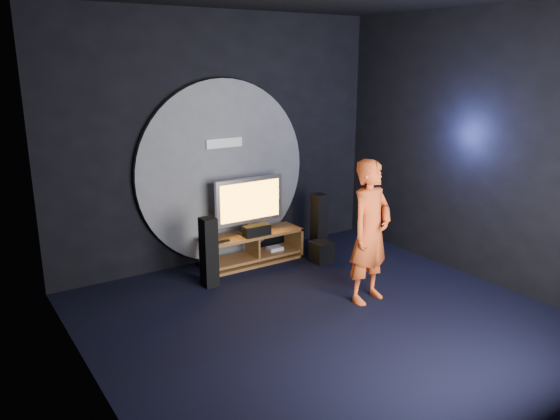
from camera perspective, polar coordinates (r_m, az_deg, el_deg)
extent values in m
plane|color=black|center=(6.28, 4.96, -11.52)|extent=(5.00, 5.00, 0.00)
cube|color=black|center=(7.79, -6.24, 7.30)|extent=(5.00, 0.04, 3.50)
cube|color=black|center=(4.61, -19.77, 0.87)|extent=(0.04, 5.00, 3.50)
cube|color=black|center=(7.50, 20.58, 6.11)|extent=(0.04, 5.00, 3.50)
cylinder|color=#515156|center=(7.81, -5.96, 3.98)|extent=(2.60, 0.08, 2.60)
cube|color=white|center=(7.69, -5.86, 6.99)|extent=(0.55, 0.03, 0.13)
cube|color=olive|center=(7.81, -2.92, -2.57)|extent=(1.48, 0.45, 0.04)
cube|color=olive|center=(7.91, -2.89, -4.84)|extent=(1.44, 0.42, 0.04)
cube|color=olive|center=(7.56, -7.63, -4.95)|extent=(0.04, 0.45, 0.45)
cube|color=olive|center=(8.24, 1.43, -3.08)|extent=(0.04, 0.45, 0.45)
cube|color=olive|center=(7.86, -2.90, -3.71)|extent=(0.03, 0.40, 0.29)
cube|color=olive|center=(7.94, -2.88, -5.38)|extent=(1.48, 0.45, 0.04)
cube|color=white|center=(8.08, -0.56, -4.03)|extent=(0.22, 0.16, 0.05)
cube|color=#A9A8AF|center=(7.85, -3.18, -2.16)|extent=(0.36, 0.22, 0.04)
cylinder|color=#A9A8AF|center=(7.83, -3.19, -1.67)|extent=(0.07, 0.07, 0.10)
cube|color=#A9A8AF|center=(7.73, -3.23, 1.01)|extent=(1.06, 0.06, 0.65)
cube|color=orange|center=(7.70, -3.10, 0.95)|extent=(0.94, 0.01, 0.54)
cube|color=black|center=(7.68, -2.46, -2.13)|extent=(0.40, 0.15, 0.15)
cube|color=black|center=(7.46, -5.95, -3.25)|extent=(0.18, 0.05, 0.02)
cube|color=black|center=(7.06, -7.44, -4.41)|extent=(0.18, 0.20, 0.92)
cube|color=black|center=(8.23, 4.08, -1.42)|extent=(0.18, 0.20, 0.92)
cube|color=black|center=(7.95, 4.36, -4.37)|extent=(0.28, 0.28, 0.31)
imported|color=#E04E1E|center=(6.56, 9.42, -2.27)|extent=(0.70, 0.53, 1.74)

